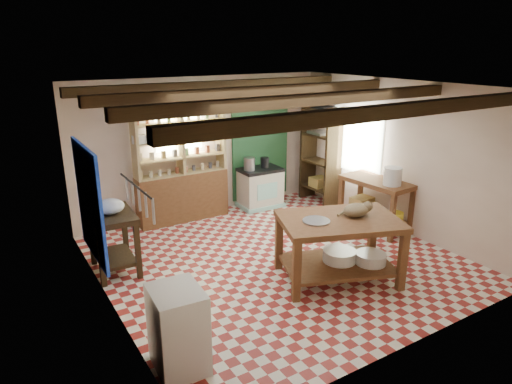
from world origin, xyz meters
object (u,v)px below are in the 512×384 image
right_counter (375,204)px  cat (356,210)px  prep_table (114,242)px  white_cabinet (178,329)px  stove (260,188)px  work_table (338,249)px

right_counter → cat: (-1.55, -1.10, 0.54)m
prep_table → right_counter: size_ratio=0.71×
prep_table → cat: (2.83, -1.90, 0.54)m
cat → white_cabinet: bearing=-159.0°
prep_table → right_counter: 4.45m
prep_table → white_cabinet: prep_table is taller
cat → prep_table: bearing=156.6°
white_cabinet → cat: (2.85, 0.53, 0.55)m
stove → prep_table: prep_table is taller
stove → right_counter: (1.13, -2.02, 0.05)m
work_table → white_cabinet: work_table is taller
white_cabinet → right_counter: right_counter is taller
prep_table → right_counter: (4.38, -0.80, 0.01)m
work_table → cat: 0.59m
stove → prep_table: (-3.25, -1.22, 0.04)m
work_table → white_cabinet: (-2.60, -0.57, -0.01)m
white_cabinet → cat: size_ratio=2.30×
work_table → white_cabinet: bearing=-147.1°
work_table → stove: work_table is taller
work_table → stove: size_ratio=1.94×
white_cabinet → right_counter: 4.69m
work_table → white_cabinet: 2.66m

